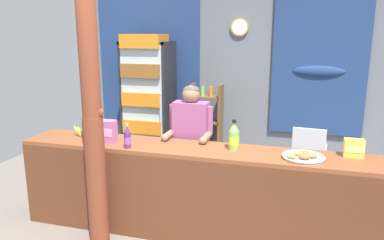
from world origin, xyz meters
name	(u,v)px	position (x,y,z in m)	size (l,w,h in m)	color
ground_plane	(204,203)	(0.00, 1.08, 0.00)	(7.03, 7.03, 0.00)	slate
back_wall_curtained	(229,77)	(-0.03, 2.75, 1.37)	(5.08, 0.22, 2.66)	slate
stall_counter	(188,185)	(0.04, 0.26, 0.58)	(3.60, 0.53, 0.94)	brown
timber_post	(93,122)	(-0.80, -0.06, 1.24)	(0.21, 0.19, 2.59)	brown
drink_fridge	(148,96)	(-1.18, 2.20, 1.11)	(0.72, 0.63, 2.04)	#232328
bottle_shelf_rack	(206,124)	(-0.31, 2.43, 0.67)	(0.48, 0.28, 1.29)	brown
plastic_lawn_chair	(309,153)	(1.22, 1.92, 0.49)	(0.48, 0.48, 0.86)	silver
shopkeeper	(191,136)	(-0.08, 0.78, 0.94)	(0.49, 0.42, 1.50)	#28282D
soda_bottle_lime_soda	(234,137)	(0.46, 0.42, 1.07)	(0.10, 0.10, 0.30)	#75C64C
soda_bottle_grape_soda	(127,138)	(-0.57, 0.19, 1.04)	(0.07, 0.07, 0.25)	#56286B
snack_box_wafer	(106,131)	(-0.87, 0.31, 1.05)	(0.22, 0.11, 0.24)	#B76699
snack_box_instant_noodle	(354,148)	(1.56, 0.51, 1.02)	(0.18, 0.11, 0.17)	#EAD14C
pastry_tray	(303,157)	(1.11, 0.33, 0.96)	(0.39, 0.39, 0.06)	#BCBCC1
banana_bunch	(83,132)	(-1.22, 0.43, 1.00)	(0.27, 0.06, 0.16)	#CCC14C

